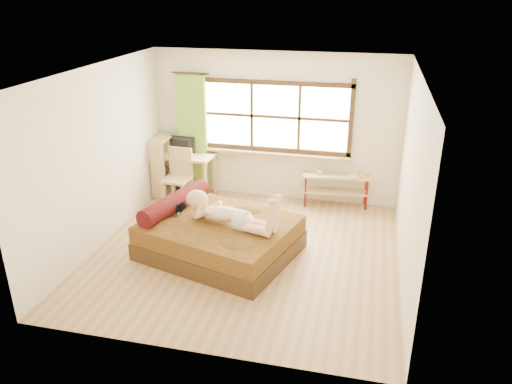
% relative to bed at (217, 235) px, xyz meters
% --- Properties ---
extents(floor, '(4.50, 4.50, 0.00)m').
position_rel_bed_xyz_m(floor, '(0.42, 0.06, -0.28)').
color(floor, '#9E754C').
rests_on(floor, ground).
extents(ceiling, '(4.50, 4.50, 0.00)m').
position_rel_bed_xyz_m(ceiling, '(0.42, 0.06, 2.42)').
color(ceiling, white).
rests_on(ceiling, wall_back).
extents(wall_back, '(4.50, 0.00, 4.50)m').
position_rel_bed_xyz_m(wall_back, '(0.42, 2.31, 1.07)').
color(wall_back, silver).
rests_on(wall_back, floor).
extents(wall_front, '(4.50, 0.00, 4.50)m').
position_rel_bed_xyz_m(wall_front, '(0.42, -2.19, 1.07)').
color(wall_front, silver).
rests_on(wall_front, floor).
extents(wall_left, '(0.00, 4.50, 4.50)m').
position_rel_bed_xyz_m(wall_left, '(-1.83, 0.06, 1.07)').
color(wall_left, silver).
rests_on(wall_left, floor).
extents(wall_right, '(0.00, 4.50, 4.50)m').
position_rel_bed_xyz_m(wall_right, '(2.67, 0.06, 1.07)').
color(wall_right, silver).
rests_on(wall_right, floor).
extents(window, '(2.80, 0.16, 1.46)m').
position_rel_bed_xyz_m(window, '(0.42, 2.28, 1.22)').
color(window, '#FFEDBF').
rests_on(window, wall_back).
extents(curtain, '(0.55, 0.10, 2.20)m').
position_rel_bed_xyz_m(curtain, '(-1.13, 2.19, 0.87)').
color(curtain, olive).
rests_on(curtain, wall_back).
extents(bed, '(2.48, 2.20, 0.80)m').
position_rel_bed_xyz_m(bed, '(0.00, 0.00, 0.00)').
color(bed, black).
rests_on(bed, floor).
extents(woman, '(1.53, 0.81, 0.63)m').
position_rel_bed_xyz_m(woman, '(0.20, -0.06, 0.55)').
color(woman, beige).
rests_on(woman, bed).
extents(kitten, '(0.34, 0.21, 0.25)m').
position_rel_bed_xyz_m(kitten, '(-0.67, 0.09, 0.37)').
color(kitten, black).
rests_on(kitten, bed).
extents(desk, '(1.34, 0.70, 0.81)m').
position_rel_bed_xyz_m(desk, '(-1.34, 2.01, 0.42)').
color(desk, tan).
rests_on(desk, floor).
extents(monitor, '(0.55, 0.11, 0.31)m').
position_rel_bed_xyz_m(monitor, '(-1.34, 2.06, 0.69)').
color(monitor, black).
rests_on(monitor, desk).
extents(chair, '(0.49, 0.49, 1.02)m').
position_rel_bed_xyz_m(chair, '(-1.24, 1.66, 0.28)').
color(chair, tan).
rests_on(chair, floor).
extents(pipe_shelf, '(1.21, 0.43, 0.67)m').
position_rel_bed_xyz_m(pipe_shelf, '(1.59, 2.14, 0.15)').
color(pipe_shelf, tan).
rests_on(pipe_shelf, floor).
extents(cup, '(0.12, 0.12, 0.09)m').
position_rel_bed_xyz_m(cup, '(1.28, 2.13, 0.35)').
color(cup, gray).
rests_on(cup, pipe_shelf).
extents(book, '(0.21, 0.27, 0.02)m').
position_rel_bed_xyz_m(book, '(1.78, 2.13, 0.32)').
color(book, gray).
rests_on(book, pipe_shelf).
extents(bookshelf, '(0.28, 0.49, 1.13)m').
position_rel_bed_xyz_m(bookshelf, '(-1.66, 1.91, 0.29)').
color(bookshelf, tan).
rests_on(bookshelf, floor).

